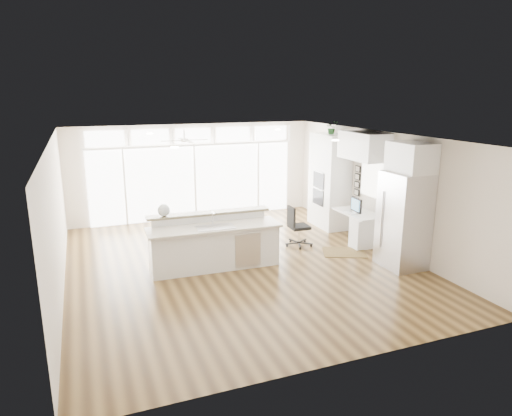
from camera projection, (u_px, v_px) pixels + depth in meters
name	position (u px, v px, depth m)	size (l,w,h in m)	color
floor	(240.00, 264.00, 9.78)	(7.00, 8.00, 0.02)	#412C14
ceiling	(239.00, 137.00, 9.11)	(7.00, 8.00, 0.02)	silver
wall_back	(194.00, 172.00, 13.05)	(7.00, 0.04, 2.70)	beige
wall_front	(342.00, 271.00, 5.83)	(7.00, 0.04, 2.70)	beige
wall_left	(56.00, 219.00, 8.22)	(0.04, 8.00, 2.70)	beige
wall_right	(381.00, 190.00, 10.66)	(0.04, 8.00, 2.70)	beige
glass_wall	(195.00, 182.00, 13.07)	(5.80, 0.06, 2.08)	white
transom_row	(193.00, 136.00, 12.75)	(5.90, 0.06, 0.40)	white
desk_window	(372.00, 179.00, 10.87)	(0.04, 0.85, 0.85)	white
ceiling_fan	(184.00, 136.00, 11.52)	(1.16, 1.16, 0.32)	white
recessed_lights	(236.00, 137.00, 9.29)	(3.40, 3.00, 0.02)	#F0E4CC
oven_cabinet	(329.00, 181.00, 12.20)	(0.64, 1.20, 2.50)	white
desk_nook	(358.00, 227.00, 11.04)	(0.72, 1.30, 0.76)	white
upper_cabinets	(364.00, 146.00, 10.57)	(0.64, 1.30, 0.64)	white
refrigerator	(404.00, 220.00, 9.39)	(0.76, 0.90, 2.00)	silver
fridge_cabinet	(411.00, 157.00, 9.09)	(0.64, 0.90, 0.60)	white
framed_photos	(357.00, 181.00, 11.47)	(0.06, 0.22, 0.80)	black
kitchen_island	(214.00, 242.00, 9.44)	(2.74, 1.03, 1.09)	white
rug	(344.00, 252.00, 10.42)	(0.96, 0.69, 0.01)	#3B2912
office_chair	(299.00, 226.00, 10.78)	(0.50, 0.46, 0.96)	black
fishbowl	(164.00, 210.00, 9.33)	(0.26, 0.26, 0.26)	silver
monitor	(356.00, 205.00, 10.87)	(0.08, 0.46, 0.39)	black
keyboard	(350.00, 213.00, 10.86)	(0.11, 0.30, 0.01)	white
potted_plant	(332.00, 129.00, 11.86)	(0.30, 0.33, 0.26)	#235323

